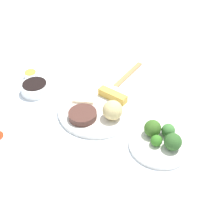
{
  "coord_description": "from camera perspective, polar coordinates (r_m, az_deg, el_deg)",
  "views": [
    {
      "loc": [
        -0.79,
        -0.04,
        0.72
      ],
      "look_at": [
        -0.05,
        -0.1,
        0.06
      ],
      "focal_mm": 47.09,
      "sensor_mm": 36.0,
      "label": 1
    }
  ],
  "objects": [
    {
      "name": "broccoli_floret_3",
      "position": [
        0.95,
        10.86,
        -3.52
      ],
      "size": [
        0.04,
        0.04,
        0.04
      ],
      "primitive_type": "sphere",
      "color": "#3A7031",
      "rests_on": "broccoli_plate"
    },
    {
      "name": "crab_rangoon_wonton",
      "position": [
        1.08,
        -5.4,
        2.86
      ],
      "size": [
        0.08,
        0.09,
        0.01
      ],
      "primitive_type": "cube",
      "rotation": [
        0.0,
        0.0,
        -0.19
      ],
      "color": "beige",
      "rests_on": "main_plate"
    },
    {
      "name": "sauce_ramekin_hot_mustard",
      "position": [
        1.26,
        -15.48,
        6.94
      ],
      "size": [
        0.05,
        0.05,
        0.02
      ],
      "primitive_type": "cylinder",
      "color": "white",
      "rests_on": "tabletop"
    },
    {
      "name": "main_plate",
      "position": [
        1.05,
        -2.74,
        0.5
      ],
      "size": [
        0.28,
        0.28,
        0.02
      ],
      "primitive_type": "cylinder",
      "color": "white",
      "rests_on": "tabletop"
    },
    {
      "name": "soy_sauce_bowl_liquid",
      "position": [
        1.15,
        -14.84,
        5.34
      ],
      "size": [
        0.09,
        0.09,
        0.0
      ],
      "primitive_type": "cylinder",
      "color": "black",
      "rests_on": "soy_sauce_bowl"
    },
    {
      "name": "spring_roll",
      "position": [
        1.07,
        0.13,
        3.23
      ],
      "size": [
        0.1,
        0.11,
        0.03
      ],
      "primitive_type": "cube",
      "rotation": [
        0.0,
        0.0,
        0.86
      ],
      "color": "gold",
      "rests_on": "main_plate"
    },
    {
      "name": "broccoli_floret_2",
      "position": [
        0.91,
        8.62,
        -5.52
      ],
      "size": [
        0.04,
        0.04,
        0.04
      ],
      "primitive_type": "sphere",
      "color": "#337120",
      "rests_on": "broccoli_plate"
    },
    {
      "name": "soy_sauce_bowl",
      "position": [
        1.16,
        -14.66,
        4.51
      ],
      "size": [
        0.11,
        0.11,
        0.04
      ],
      "primitive_type": "cylinder",
      "color": "white",
      "rests_on": "tabletop"
    },
    {
      "name": "tabletop",
      "position": [
        1.06,
        -5.59,
        -0.36
      ],
      "size": [
        2.2,
        2.2,
        0.02
      ],
      "primitive_type": "cube",
      "color": "white",
      "rests_on": "ground"
    },
    {
      "name": "sauce_ramekin_hot_mustard_liquid",
      "position": [
        1.25,
        -15.6,
        7.45
      ],
      "size": [
        0.04,
        0.04,
        0.0
      ],
      "primitive_type": "cylinder",
      "color": "yellow",
      "rests_on": "sauce_ramekin_hot_mustard"
    },
    {
      "name": "broccoli_floret_0",
      "position": [
        0.94,
        7.89,
        -3.15
      ],
      "size": [
        0.06,
        0.06,
        0.06
      ],
      "primitive_type": "sphere",
      "color": "#355E1F",
      "rests_on": "broccoli_plate"
    },
    {
      "name": "broccoli_plate",
      "position": [
        0.94,
        9.35,
        -6.12
      ],
      "size": [
        0.2,
        0.2,
        0.01
      ],
      "primitive_type": "cylinder",
      "color": "white",
      "rests_on": "tabletop"
    },
    {
      "name": "rice_scoop",
      "position": [
        0.98,
        0.1,
        0.34
      ],
      "size": [
        0.07,
        0.07,
        0.07
      ],
      "primitive_type": "sphere",
      "color": "tan",
      "rests_on": "main_plate"
    },
    {
      "name": "broccoli_floret_1",
      "position": [
        0.91,
        11.75,
        -5.69
      ],
      "size": [
        0.05,
        0.05,
        0.05
      ],
      "primitive_type": "sphere",
      "color": "#2D5724",
      "rests_on": "broccoli_plate"
    },
    {
      "name": "stir_fry_heap",
      "position": [
        1.0,
        -5.88,
        -0.59
      ],
      "size": [
        0.1,
        0.1,
        0.02
      ],
      "primitive_type": "cylinder",
      "color": "#4A2B24",
      "rests_on": "main_plate"
    },
    {
      "name": "chopsticks_pair",
      "position": [
        1.23,
        3.12,
        7.24
      ],
      "size": [
        0.18,
        0.14,
        0.01
      ],
      "primitive_type": "cube",
      "rotation": [
        0.0,
        0.0,
        2.49
      ],
      "color": "#A37A49",
      "rests_on": "tabletop"
    }
  ]
}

